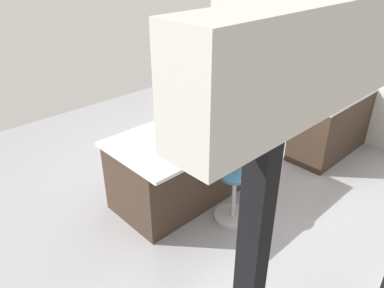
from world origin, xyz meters
name	(u,v)px	position (x,y,z in m)	size (l,w,h in m)	color
ground_plane	(207,181)	(0.00, 0.00, 0.00)	(7.08, 7.08, 0.00)	gray
interior_partition_left	(324,47)	(-2.72, 0.00, 1.38)	(0.12, 5.09, 2.77)	beige
sink_cabinet	(344,116)	(-2.38, 0.70, 0.47)	(2.25, 0.60, 1.21)	#38281E
oven_range	(268,94)	(-2.37, -0.77, 0.45)	(0.60, 0.61, 0.90)	#38383D
kitchen_island	(187,163)	(0.38, 0.01, 0.45)	(1.89, 1.10, 0.90)	#38281E
stool_by_window	(234,197)	(0.31, 0.73, 0.29)	(0.44, 0.44, 0.61)	#B7B7BC
cutting_board	(191,122)	(0.17, -0.13, 0.91)	(0.36, 0.24, 0.02)	tan
apple_green	(193,117)	(0.13, -0.14, 0.96)	(0.09, 0.09, 0.09)	#609E2D
apple_red	(189,122)	(0.27, -0.06, 0.96)	(0.08, 0.08, 0.08)	red
apple_yellow	(202,116)	(0.04, -0.07, 0.96)	(0.09, 0.09, 0.09)	gold
fruit_bowl	(217,111)	(-0.26, -0.09, 0.94)	(0.19, 0.19, 0.07)	#334C6B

